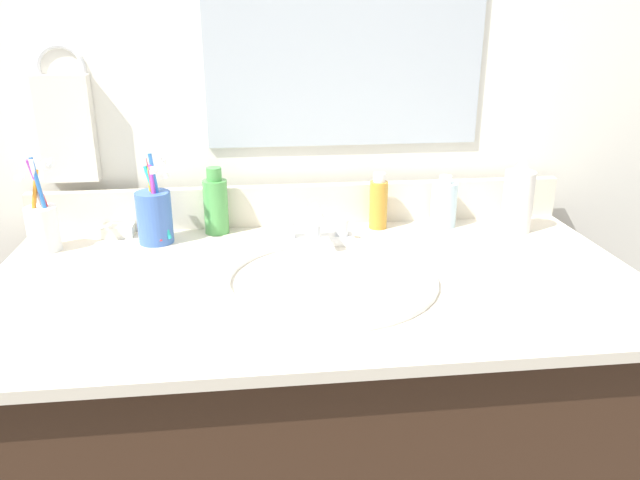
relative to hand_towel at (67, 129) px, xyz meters
The scene contains 16 objects.
vanity_cabinet 0.85m from the hand_towel, 33.48° to the right, with size 1.13×0.58×0.77m, color #382316.
countertop 0.63m from the hand_towel, 33.48° to the right, with size 1.18×0.63×0.02m, color beige.
backsplash 0.52m from the hand_towel, ahead, with size 1.18×0.02×0.09m, color beige.
back_wall 0.60m from the hand_towel, ahead, with size 2.28×0.04×1.30m, color white.
mirror_panel 0.63m from the hand_towel, ahead, with size 0.60×0.01×0.56m, color #B2BCC6.
towel_ring 0.12m from the hand_towel, 90.00° to the left, with size 0.10×0.10×0.01m, color silver.
hand_towel is the anchor object (origin of this frame).
sink_basin 0.66m from the hand_towel, 34.35° to the right, with size 0.39×0.39×0.11m.
faucet 0.56m from the hand_towel, 16.59° to the right, with size 0.16×0.10×0.08m.
bottle_oil_amber 0.68m from the hand_towel, ahead, with size 0.04×0.04×0.12m.
bottle_toner_green 0.34m from the hand_towel, 11.02° to the right, with size 0.05×0.05×0.14m.
bottle_gel_clear 0.82m from the hand_towel, ahead, with size 0.06×0.06×0.12m.
bottle_lotion_white 0.96m from the hand_towel, ahead, with size 0.06×0.06×0.16m.
cup_white_ceramic 0.21m from the hand_towel, 106.12° to the right, with size 0.06×0.07×0.19m.
cup_blue_plastic 0.26m from the hand_towel, 30.73° to the right, with size 0.07×0.08×0.19m.
soap_bar 0.23m from the hand_towel, 32.23° to the right, with size 0.06×0.04×0.02m, color white.
Camera 1 is at (-0.11, -1.00, 1.23)m, focal length 34.35 mm.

